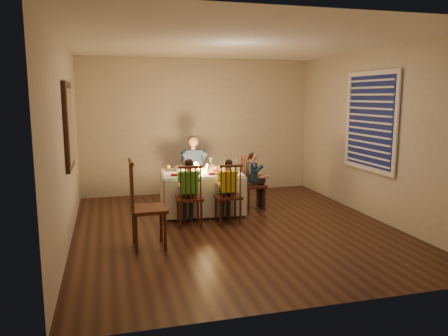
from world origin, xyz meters
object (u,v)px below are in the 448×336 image
object	(u,v)px
dining_table	(202,184)
child_teal	(253,209)
chair_adult	(194,202)
chair_near_left	(190,225)
child_green	(190,225)
adult	(194,202)
serving_bowl	(180,169)
chair_end	(253,209)
child_yellow	(228,223)
chair_extra	(150,247)
chair_near_right	(228,223)

from	to	relation	value
dining_table	child_teal	bearing A→B (deg)	2.30
chair_adult	chair_near_left	bearing A→B (deg)	-104.27
child_green	adult	bearing A→B (deg)	-102.32
child_teal	serving_bowl	xyz separation A→B (m)	(-1.20, 0.25, 0.70)
dining_table	serving_bowl	size ratio (longest dim) A/B	6.36
chair_end	child_yellow	world-z (taller)	child_yellow
chair_end	serving_bowl	size ratio (longest dim) A/B	4.31
child_yellow	serving_bowl	bearing A→B (deg)	-57.89
dining_table	adult	world-z (taller)	dining_table
child_yellow	chair_extra	bearing A→B (deg)	32.38
child_teal	serving_bowl	size ratio (longest dim) A/B	4.51
child_teal	dining_table	bearing A→B (deg)	84.15
child_green	child_yellow	xyz separation A→B (m)	(0.58, -0.04, 0.00)
chair_near_left	chair_extra	distance (m)	1.05
chair_near_left	serving_bowl	bearing A→B (deg)	-89.27
dining_table	child_green	bearing A→B (deg)	-112.65
dining_table	chair_near_left	xyz separation A→B (m)	(-0.33, -0.66, -0.48)
chair_near_left	child_green	xyz separation A→B (m)	(0.00, 0.00, 0.00)
chair_end	child_teal	bearing A→B (deg)	-4.41
adult	serving_bowl	xyz separation A→B (m)	(-0.32, -0.47, 0.70)
child_green	child_teal	bearing A→B (deg)	-150.64
dining_table	adult	bearing A→B (deg)	93.36
chair_adult	chair_extra	world-z (taller)	chair_extra
chair_end	dining_table	bearing A→B (deg)	84.15
chair_adult	child_teal	xyz separation A→B (m)	(0.88, -0.71, 0.00)
chair_near_right	chair_end	size ratio (longest dim) A/B	1.00
child_green	serving_bowl	bearing A→B (deg)	-89.27
chair_near_right	child_green	bearing A→B (deg)	-3.53
chair_adult	child_yellow	size ratio (longest dim) A/B	0.94
chair_extra	child_green	distance (m)	1.05
chair_adult	adult	bearing A→B (deg)	0.00
serving_bowl	child_green	bearing A→B (deg)	-90.77
chair_extra	child_teal	size ratio (longest dim) A/B	1.17
child_green	chair_adult	bearing A→B (deg)	-102.32
chair_near_left	child_green	distance (m)	0.00
child_yellow	chair_near_right	bearing A→B (deg)	-0.00
dining_table	child_yellow	world-z (taller)	dining_table
chair_near_left	adult	bearing A→B (deg)	-102.32
chair_near_left	chair_end	size ratio (longest dim) A/B	1.00
chair_end	child_yellow	distance (m)	0.93
chair_adult	serving_bowl	bearing A→B (deg)	-124.90
chair_near_left	child_yellow	xyz separation A→B (m)	(0.58, -0.04, 0.00)
chair_adult	chair_near_left	world-z (taller)	same
chair_extra	child_teal	xyz separation A→B (m)	(1.88, 1.45, 0.00)
chair_end	child_green	size ratio (longest dim) A/B	0.92
chair_adult	chair_near_right	xyz separation A→B (m)	(0.25, -1.40, 0.00)
serving_bowl	child_yellow	bearing A→B (deg)	-58.58
chair_near_left	child_teal	xyz separation A→B (m)	(1.21, 0.64, 0.00)
chair_near_left	child_yellow	world-z (taller)	child_yellow
chair_near_left	child_teal	distance (m)	1.37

